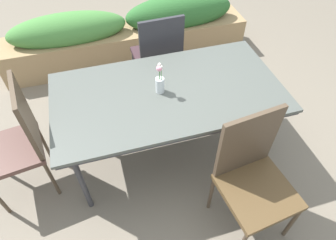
% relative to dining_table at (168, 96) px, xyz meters
% --- Properties ---
extents(ground_plane, '(12.00, 12.00, 0.00)m').
position_rel_dining_table_xyz_m(ground_plane, '(0.08, -0.03, -0.69)').
color(ground_plane, '#756B5B').
extents(dining_table, '(1.69, 0.90, 0.73)m').
position_rel_dining_table_xyz_m(dining_table, '(0.00, 0.00, 0.00)').
color(dining_table, '#4C514C').
rests_on(dining_table, ground).
extents(chair_end_left, '(0.49, 0.49, 0.98)m').
position_rel_dining_table_xyz_m(chair_end_left, '(-1.11, 0.01, -0.15)').
color(chair_end_left, brown).
rests_on(chair_end_left, ground).
extents(chair_near_right, '(0.50, 0.50, 0.97)m').
position_rel_dining_table_xyz_m(chair_near_right, '(0.37, -0.71, -0.15)').
color(chair_near_right, brown).
rests_on(chair_near_right, ground).
extents(chair_far_side, '(0.44, 0.44, 0.97)m').
position_rel_dining_table_xyz_m(chair_far_side, '(0.11, 0.72, -0.13)').
color(chair_far_side, '#3B262B').
rests_on(chair_far_side, ground).
extents(flower_vase, '(0.06, 0.06, 0.25)m').
position_rel_dining_table_xyz_m(flower_vase, '(-0.06, 0.01, 0.14)').
color(flower_vase, silver).
rests_on(flower_vase, dining_table).
extents(planter_box, '(2.83, 0.44, 0.72)m').
position_rel_dining_table_xyz_m(planter_box, '(-0.04, 1.51, -0.36)').
color(planter_box, '#9E7F56').
rests_on(planter_box, ground).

